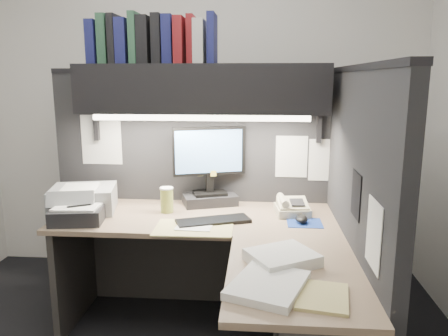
{
  "coord_description": "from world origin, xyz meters",
  "views": [
    {
      "loc": [
        0.48,
        -2.0,
        1.56
      ],
      "look_at": [
        0.28,
        0.51,
        1.04
      ],
      "focal_mm": 35.0,
      "sensor_mm": 36.0,
      "label": 1
    }
  ],
  "objects": [
    {
      "name": "keyboard",
      "position": [
        0.22,
        0.43,
        0.74
      ],
      "size": [
        0.46,
        0.29,
        0.02
      ],
      "primitive_type": "cube",
      "rotation": [
        0.0,
        0.0,
        0.38
      ],
      "color": "black",
      "rests_on": "desk"
    },
    {
      "name": "binder_row",
      "position": [
        -0.19,
        0.75,
        1.79
      ],
      "size": [
        0.79,
        0.26,
        0.3
      ],
      "color": "#16194D",
      "rests_on": "overhead_shelf"
    },
    {
      "name": "monitor",
      "position": [
        0.16,
        0.82,
        0.94
      ],
      "size": [
        0.47,
        0.31,
        0.52
      ],
      "rotation": [
        0.0,
        0.0,
        0.32
      ],
      "color": "black",
      "rests_on": "desk"
    },
    {
      "name": "partition_right",
      "position": [
        0.98,
        0.18,
        0.8
      ],
      "size": [
        0.06,
        1.5,
        1.6
      ],
      "primitive_type": "cube",
      "color": "black",
      "rests_on": "floor"
    },
    {
      "name": "pinned_papers",
      "position": [
        0.42,
        0.56,
        1.05
      ],
      "size": [
        1.76,
        1.31,
        0.51
      ],
      "color": "white",
      "rests_on": "partition_back"
    },
    {
      "name": "task_light_tube",
      "position": [
        0.12,
        0.61,
        1.33
      ],
      "size": [
        1.32,
        0.04,
        0.04
      ],
      "primitive_type": "cylinder",
      "rotation": [
        0.0,
        1.57,
        0.0
      ],
      "color": "white",
      "rests_on": "overhead_shelf"
    },
    {
      "name": "desk",
      "position": [
        0.43,
        -0.0,
        0.44
      ],
      "size": [
        1.7,
        1.53,
        0.73
      ],
      "color": "#8F745B",
      "rests_on": "floor"
    },
    {
      "name": "telephone",
      "position": [
        0.7,
        0.64,
        0.77
      ],
      "size": [
        0.22,
        0.23,
        0.08
      ],
      "primitive_type": "cube",
      "rotation": [
        0.0,
        0.0,
        0.13
      ],
      "color": "beige",
      "rests_on": "desk"
    },
    {
      "name": "paper_stack_b",
      "position": [
        0.53,
        -0.37,
        0.75
      ],
      "size": [
        0.37,
        0.41,
        0.03
      ],
      "primitive_type": "cube",
      "rotation": [
        0.0,
        0.0,
        -0.36
      ],
      "color": "white",
      "rests_on": "desk"
    },
    {
      "name": "wall_back",
      "position": [
        0.0,
        1.5,
        1.35
      ],
      "size": [
        3.5,
        0.04,
        2.7
      ],
      "primitive_type": "cube",
      "color": "silver",
      "rests_on": "floor"
    },
    {
      "name": "mouse",
      "position": [
        0.74,
        0.47,
        0.75
      ],
      "size": [
        0.07,
        0.11,
        0.04
      ],
      "primitive_type": "ellipsoid",
      "rotation": [
        0.0,
        0.0,
        0.01
      ],
      "color": "black",
      "rests_on": "mousepad"
    },
    {
      "name": "printer",
      "position": [
        -0.63,
        0.6,
        0.81
      ],
      "size": [
        0.45,
        0.41,
        0.16
      ],
      "primitive_type": "cube",
      "rotation": [
        0.0,
        0.0,
        0.22
      ],
      "color": "#95989A",
      "rests_on": "desk"
    },
    {
      "name": "coffee_cup",
      "position": [
        -0.09,
        0.62,
        0.81
      ],
      "size": [
        0.11,
        0.11,
        0.15
      ],
      "primitive_type": "cylinder",
      "rotation": [
        0.0,
        0.0,
        -0.44
      ],
      "color": "#C3BA4E",
      "rests_on": "desk"
    },
    {
      "name": "open_folder",
      "position": [
        0.12,
        0.32,
        0.73
      ],
      "size": [
        0.44,
        0.29,
        0.01
      ],
      "primitive_type": "cube",
      "rotation": [
        0.0,
        0.0,
        0.01
      ],
      "color": "tan",
      "rests_on": "desk"
    },
    {
      "name": "overhead_shelf",
      "position": [
        0.12,
        0.75,
        1.5
      ],
      "size": [
        1.55,
        0.34,
        0.3
      ],
      "primitive_type": "cube",
      "color": "black",
      "rests_on": "partition_back"
    },
    {
      "name": "manila_stack",
      "position": [
        0.73,
        -0.43,
        0.74
      ],
      "size": [
        0.23,
        0.28,
        0.01
      ],
      "primitive_type": "cube",
      "rotation": [
        0.0,
        0.0,
        -0.18
      ],
      "color": "tan",
      "rests_on": "desk"
    },
    {
      "name": "mousepad",
      "position": [
        0.76,
        0.47,
        0.73
      ],
      "size": [
        0.2,
        0.18,
        0.0
      ],
      "primitive_type": "cube",
      "rotation": [
        0.0,
        0.0,
        -0.0
      ],
      "color": "navy",
      "rests_on": "desk"
    },
    {
      "name": "partition_back",
      "position": [
        0.03,
        0.93,
        0.8
      ],
      "size": [
        1.9,
        0.06,
        1.6
      ],
      "primitive_type": "cube",
      "color": "black",
      "rests_on": "floor"
    },
    {
      "name": "paper_stack_a",
      "position": [
        0.6,
        -0.12,
        0.76
      ],
      "size": [
        0.37,
        0.35,
        0.05
      ],
      "primitive_type": "cube",
      "rotation": [
        0.0,
        0.0,
        0.53
      ],
      "color": "white",
      "rests_on": "desk"
    },
    {
      "name": "notebook_stack",
      "position": [
        -0.58,
        0.39,
        0.77
      ],
      "size": [
        0.33,
        0.29,
        0.09
      ],
      "primitive_type": "cube",
      "rotation": [
        0.0,
        0.0,
        0.16
      ],
      "color": "black",
      "rests_on": "desk"
    }
  ]
}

